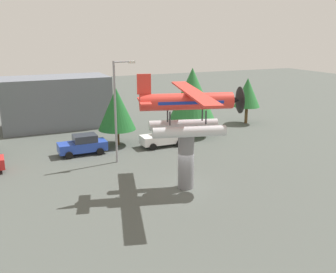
{
  "coord_description": "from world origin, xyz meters",
  "views": [
    {
      "loc": [
        -11.38,
        -22.3,
        10.47
      ],
      "look_at": [
        0.0,
        3.0,
        2.94
      ],
      "focal_mm": 41.18,
      "sensor_mm": 36.0,
      "label": 1
    }
  ],
  "objects": [
    {
      "name": "ground_plane",
      "position": [
        0.0,
        0.0,
        0.0
      ],
      "size": [
        140.0,
        140.0,
        0.0
      ],
      "primitive_type": "plane",
      "color": "#4C514C"
    },
    {
      "name": "display_pedestal",
      "position": [
        0.0,
        0.0,
        1.96
      ],
      "size": [
        1.1,
        1.1,
        3.92
      ],
      "primitive_type": "cylinder",
      "color": "slate",
      "rests_on": "ground"
    },
    {
      "name": "storefront_building",
      "position": [
        -5.36,
        22.0,
        2.85
      ],
      "size": [
        11.67,
        5.85,
        5.69
      ],
      "primitive_type": "cube",
      "color": "slate",
      "rests_on": "ground"
    },
    {
      "name": "tree_far_east",
      "position": [
        15.42,
        14.67,
        3.64
      ],
      "size": [
        3.03,
        3.03,
        5.35
      ],
      "color": "brown",
      "rests_on": "ground"
    },
    {
      "name": "floatplane_monument",
      "position": [
        0.13,
        -0.03,
        5.59
      ],
      "size": [
        7.18,
        10.32,
        4.0
      ],
      "rotation": [
        0.0,
        0.0,
        -0.27
      ],
      "color": "silver",
      "rests_on": "display_pedestal"
    },
    {
      "name": "car_mid_blue",
      "position": [
        -4.85,
        10.53,
        0.88
      ],
      "size": [
        4.2,
        2.02,
        1.76
      ],
      "rotation": [
        0.0,
        0.0,
        3.14
      ],
      "color": "#2847B7",
      "rests_on": "ground"
    },
    {
      "name": "car_far_white",
      "position": [
        2.63,
        9.93,
        0.88
      ],
      "size": [
        4.2,
        2.02,
        1.76
      ],
      "rotation": [
        0.0,
        0.0,
        3.14
      ],
      "color": "white",
      "rests_on": "ground"
    },
    {
      "name": "tree_east",
      "position": [
        -1.2,
        12.13,
        3.5
      ],
      "size": [
        3.56,
        3.56,
        5.49
      ],
      "color": "brown",
      "rests_on": "ground"
    },
    {
      "name": "tree_center_back",
      "position": [
        6.93,
        12.37,
        4.3
      ],
      "size": [
        4.88,
        4.88,
        7.02
      ],
      "color": "brown",
      "rests_on": "ground"
    },
    {
      "name": "streetlight_primary",
      "position": [
        -2.58,
        7.21,
        4.8
      ],
      "size": [
        1.84,
        0.28,
        8.32
      ],
      "color": "gray",
      "rests_on": "ground"
    }
  ]
}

